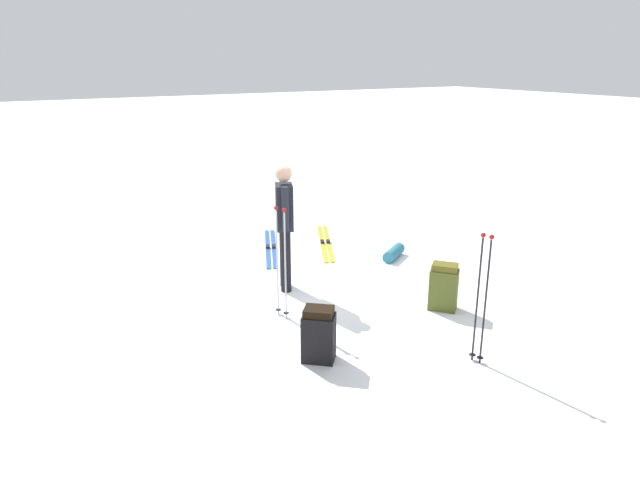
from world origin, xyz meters
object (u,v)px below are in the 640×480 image
(ski_pair_far, at_px, (325,243))
(ski_poles_planted_near, at_px, (482,293))
(ski_pair_near, at_px, (271,248))
(sleeping_mat_rolled, at_px, (394,253))
(backpack_large_dark, at_px, (319,335))
(skier_standing, at_px, (285,221))
(ski_poles_planted_far, at_px, (281,257))
(backpack_bright, at_px, (444,287))

(ski_pair_far, distance_m, ski_poles_planted_near, 4.29)
(ski_pair_near, relative_size, ski_pair_far, 1.02)
(sleeping_mat_rolled, bearing_deg, ski_pair_far, 24.66)
(ski_poles_planted_near, bearing_deg, backpack_large_dark, 58.32)
(ski_poles_planted_near, bearing_deg, ski_pair_near, 3.24)
(ski_pair_far, relative_size, backpack_large_dark, 3.10)
(ski_poles_planted_near, xyz_separation_m, sleeping_mat_rolled, (2.99, -1.21, -0.68))
(sleeping_mat_rolled, bearing_deg, skier_standing, 96.41)
(ski_poles_planted_near, xyz_separation_m, ski_poles_planted_far, (2.00, 1.24, -0.01))
(backpack_large_dark, bearing_deg, sleeping_mat_rolled, -50.76)
(backpack_bright, relative_size, ski_poles_planted_near, 0.43)
(ski_poles_planted_far, height_order, sleeping_mat_rolled, ski_poles_planted_far)
(skier_standing, distance_m, ski_pair_far, 2.25)
(skier_standing, height_order, ski_pair_near, skier_standing)
(ski_pair_near, height_order, backpack_bright, backpack_bright)
(ski_pair_far, relative_size, sleeping_mat_rolled, 3.32)
(ski_pair_far, height_order, ski_poles_planted_far, ski_poles_planted_far)
(ski_pair_far, height_order, sleeping_mat_rolled, sleeping_mat_rolled)
(ski_pair_far, bearing_deg, backpack_bright, 178.40)
(backpack_large_dark, xyz_separation_m, ski_poles_planted_far, (1.14, -0.15, 0.47))
(ski_pair_near, relative_size, backpack_large_dark, 3.16)
(ski_pair_near, xyz_separation_m, ski_poles_planted_far, (-2.40, 1.00, 0.75))
(ski_pair_far, relative_size, backpack_bright, 3.04)
(backpack_large_dark, bearing_deg, skier_standing, -17.14)
(backpack_large_dark, height_order, backpack_bright, backpack_bright)
(ski_pair_near, relative_size, backpack_bright, 3.09)
(ski_poles_planted_far, bearing_deg, sleeping_mat_rolled, -68.10)
(skier_standing, relative_size, backpack_bright, 2.83)
(ski_pair_near, bearing_deg, ski_poles_planted_near, -176.76)
(skier_standing, distance_m, backpack_large_dark, 2.10)
(ski_pair_far, bearing_deg, skier_standing, 133.76)
(ski_poles_planted_far, bearing_deg, ski_poles_planted_near, -148.13)
(backpack_large_dark, xyz_separation_m, sleeping_mat_rolled, (2.13, -2.60, -0.20))
(backpack_large_dark, bearing_deg, ski_poles_planted_near, -121.68)
(ski_pair_near, bearing_deg, ski_pair_far, -104.07)
(backpack_bright, distance_m, sleeping_mat_rolled, 1.94)
(ski_poles_planted_far, distance_m, sleeping_mat_rolled, 2.73)
(skier_standing, xyz_separation_m, ski_pair_far, (1.41, -1.47, -0.94))
(ski_pair_near, xyz_separation_m, sleeping_mat_rolled, (-1.41, -1.46, 0.08))
(skier_standing, bearing_deg, ski_poles_planted_near, -163.69)
(backpack_bright, relative_size, sleeping_mat_rolled, 1.09)
(skier_standing, height_order, ski_poles_planted_far, skier_standing)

